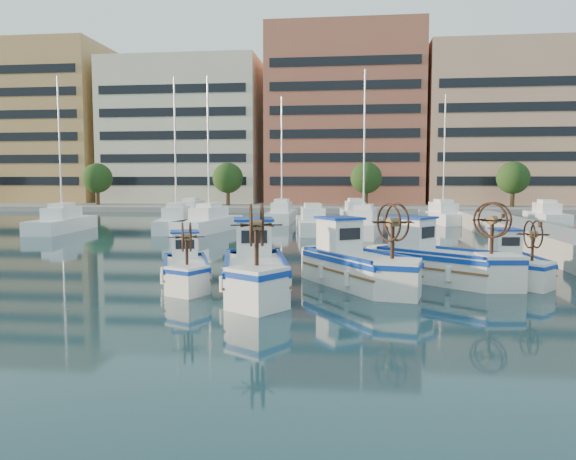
% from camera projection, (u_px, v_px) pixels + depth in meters
% --- Properties ---
extents(ground, '(300.00, 300.00, 0.00)m').
position_uv_depth(ground, '(277.00, 291.00, 19.33)').
color(ground, '#1B4048').
rests_on(ground, ground).
extents(waterfront, '(180.00, 40.00, 25.60)m').
position_uv_depth(waterfront, '(402.00, 131.00, 81.59)').
color(waterfront, gray).
rests_on(waterfront, ground).
extents(yacht_marina, '(41.46, 23.35, 11.50)m').
position_uv_depth(yacht_marina, '(297.00, 220.00, 46.96)').
color(yacht_marina, white).
rests_on(yacht_marina, ground).
extents(fishing_boat_a, '(2.70, 4.01, 2.42)m').
position_uv_depth(fishing_boat_a, '(186.00, 267.00, 20.51)').
color(fishing_boat_a, white).
rests_on(fishing_boat_a, ground).
extents(fishing_boat_b, '(2.99, 5.17, 3.13)m').
position_uv_depth(fishing_boat_b, '(255.00, 268.00, 18.97)').
color(fishing_boat_b, white).
rests_on(fishing_boat_b, ground).
extents(fishing_boat_c, '(4.29, 5.05, 3.09)m').
position_uv_depth(fishing_boat_c, '(356.00, 262.00, 20.31)').
color(fishing_boat_c, white).
rests_on(fishing_boat_c, ground).
extents(fishing_boat_d, '(4.92, 4.47, 3.07)m').
position_uv_depth(fishing_boat_d, '(438.00, 259.00, 21.22)').
color(fishing_boat_d, white).
rests_on(fishing_boat_d, ground).
extents(fishing_boat_e, '(1.97, 3.97, 2.42)m').
position_uv_depth(fishing_boat_e, '(513.00, 263.00, 21.48)').
color(fishing_boat_e, white).
rests_on(fishing_boat_e, ground).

